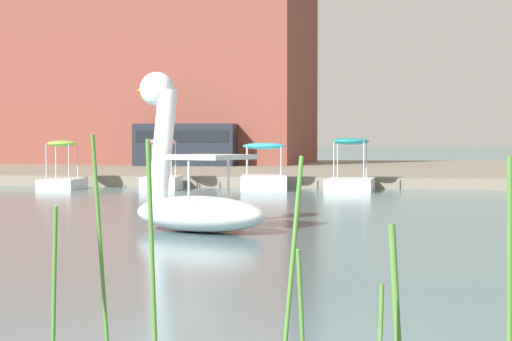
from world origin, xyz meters
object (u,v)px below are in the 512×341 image
at_px(pedal_boat_pink, 162,175).
at_px(swan_boat, 192,193).
at_px(pedal_boat_cyan, 264,176).
at_px(pedal_boat_lime, 62,174).
at_px(parked_van, 186,143).
at_px(pedal_boat_teal, 350,176).

bearing_deg(pedal_boat_pink, swan_boat, -72.48).
distance_m(swan_boat, pedal_boat_cyan, 12.48).
relative_size(pedal_boat_cyan, pedal_boat_pink, 1.06).
xyz_separation_m(swan_boat, pedal_boat_cyan, (-0.71, 12.46, -0.20)).
xyz_separation_m(pedal_boat_lime, parked_van, (0.49, 14.34, 0.96)).
xyz_separation_m(swan_boat, parked_van, (-6.54, 26.47, 0.79)).
xyz_separation_m(pedal_boat_teal, pedal_boat_cyan, (-2.63, -0.00, -0.02)).
bearing_deg(parked_van, pedal_boat_lime, -91.97).
height_order(pedal_boat_pink, pedal_boat_lime, pedal_boat_pink).
height_order(swan_boat, pedal_boat_teal, swan_boat).
xyz_separation_m(swan_boat, pedal_boat_lime, (-7.04, 12.13, -0.17)).
bearing_deg(pedal_boat_cyan, pedal_boat_teal, 0.10).
relative_size(swan_boat, pedal_boat_teal, 1.25).
relative_size(swan_boat, pedal_boat_cyan, 1.21).
bearing_deg(swan_boat, pedal_boat_cyan, 93.25).
distance_m(pedal_boat_pink, pedal_boat_lime, 3.17).
xyz_separation_m(pedal_boat_pink, parked_van, (-2.68, 14.23, 0.96)).
relative_size(pedal_boat_teal, parked_van, 0.47).
bearing_deg(pedal_boat_lime, pedal_boat_teal, 2.16).
bearing_deg(pedal_boat_teal, pedal_boat_lime, -177.84).
bearing_deg(pedal_boat_lime, parked_van, 88.03).
bearing_deg(pedal_boat_teal, pedal_boat_pink, -177.78).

